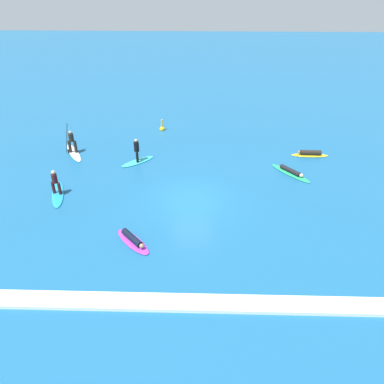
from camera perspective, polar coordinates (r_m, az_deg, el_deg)
ground_plane at (r=22.84m, az=0.00°, el=-1.07°), size 120.00×120.00×0.00m
surfer_on_green_board at (r=26.27m, az=14.40°, el=2.86°), size 2.46×2.85×0.39m
surfer_on_purple_board at (r=19.68m, az=-8.74°, el=-7.03°), size 2.29×2.45×0.43m
surfer_on_white_board at (r=29.42m, az=-17.22°, el=6.31°), size 2.16×3.17×2.29m
surfer_on_teal_board at (r=27.08m, az=-8.11°, el=5.31°), size 2.38×2.23×1.74m
surfer_on_yellow_board at (r=29.13m, az=17.04°, el=5.45°), size 2.63×0.67×0.43m
surfer_on_blue_board at (r=24.46m, az=-19.37°, el=0.40°), size 1.56×3.21×1.65m
marker_buoy at (r=32.34m, az=-4.45°, el=9.38°), size 0.41×0.41×1.01m
wave_crest at (r=16.53m, az=-0.81°, el=-16.09°), size 23.18×0.90×0.18m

